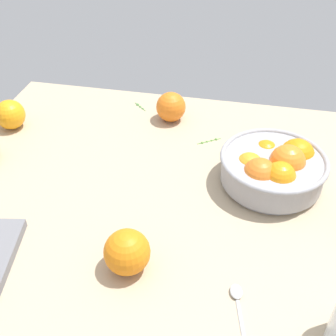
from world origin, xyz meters
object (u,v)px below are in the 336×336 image
loose_orange_1 (127,252)px  loose_orange_3 (171,107)px  loose_orange_0 (10,115)px  fruit_bowl (274,168)px  spoon (240,311)px

loose_orange_1 → loose_orange_3: 53.49cm
loose_orange_1 → loose_orange_0: bearing=137.9°
fruit_bowl → loose_orange_1: 39.94cm
fruit_bowl → spoon: size_ratio=1.50×
loose_orange_0 → spoon: 80.76cm
loose_orange_3 → spoon: bearing=-67.9°
fruit_bowl → loose_orange_1: (-25.94, -30.36, -0.47)cm
loose_orange_0 → loose_orange_3: 44.22cm
loose_orange_0 → spoon: size_ratio=0.50×
fruit_bowl → spoon: 36.36cm
loose_orange_0 → loose_orange_3: size_ratio=0.97×
fruit_bowl → loose_orange_1: fruit_bowl is taller
fruit_bowl → loose_orange_3: size_ratio=2.92×
loose_orange_3 → loose_orange_0: bearing=-163.2°
fruit_bowl → loose_orange_0: 71.60cm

